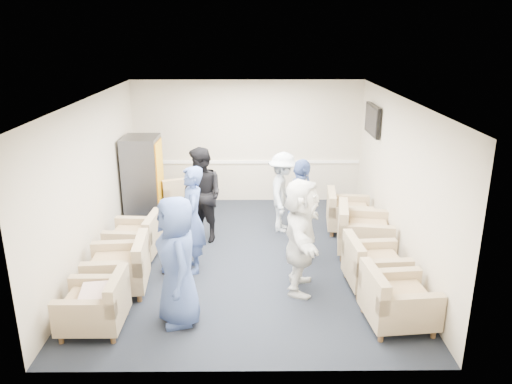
{
  "coord_description": "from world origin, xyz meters",
  "views": [
    {
      "loc": [
        0.09,
        -7.79,
        3.74
      ],
      "look_at": [
        0.16,
        0.2,
        1.11
      ],
      "focal_mm": 35.0,
      "sensor_mm": 36.0,
      "label": 1
    }
  ],
  "objects_px": {
    "person_mid_left": "(192,220)",
    "person_back_left": "(202,195)",
    "armchair_left_near": "(97,307)",
    "person_front_right": "(301,236)",
    "person_mid_right": "(301,210)",
    "armchair_left_mid": "(121,269)",
    "armchair_left_far": "(137,239)",
    "armchair_corner": "(180,196)",
    "armchair_right_midfar": "(361,233)",
    "armchair_right_far": "(346,214)",
    "person_front_left": "(177,261)",
    "person_back_right": "(283,192)",
    "armchair_right_midnear": "(372,267)",
    "vending_machine": "(143,179)",
    "armchair_right_near": "(394,302)"
  },
  "relations": [
    {
      "from": "person_back_right",
      "to": "armchair_corner",
      "type": "bearing_deg",
      "value": 72.94
    },
    {
      "from": "armchair_right_midnear",
      "to": "person_mid_right",
      "type": "relative_size",
      "value": 0.52
    },
    {
      "from": "armchair_right_far",
      "to": "armchair_corner",
      "type": "height_order",
      "value": "armchair_corner"
    },
    {
      "from": "armchair_corner",
      "to": "armchair_right_midfar",
      "type": "bearing_deg",
      "value": 125.18
    },
    {
      "from": "person_mid_left",
      "to": "person_mid_right",
      "type": "bearing_deg",
      "value": 95.11
    },
    {
      "from": "armchair_right_far",
      "to": "person_front_left",
      "type": "height_order",
      "value": "person_front_left"
    },
    {
      "from": "vending_machine",
      "to": "person_back_right",
      "type": "height_order",
      "value": "vending_machine"
    },
    {
      "from": "armchair_right_far",
      "to": "person_front_right",
      "type": "bearing_deg",
      "value": 160.31
    },
    {
      "from": "armchair_left_far",
      "to": "person_back_left",
      "type": "distance_m",
      "value": 1.4
    },
    {
      "from": "armchair_right_midnear",
      "to": "person_mid_right",
      "type": "xyz_separation_m",
      "value": [
        -0.98,
        1.06,
        0.53
      ]
    },
    {
      "from": "armchair_right_midnear",
      "to": "person_front_right",
      "type": "bearing_deg",
      "value": 88.7
    },
    {
      "from": "person_front_left",
      "to": "armchair_right_far",
      "type": "bearing_deg",
      "value": 118.74
    },
    {
      "from": "armchair_right_near",
      "to": "armchair_corner",
      "type": "bearing_deg",
      "value": 32.29
    },
    {
      "from": "person_mid_left",
      "to": "person_back_right",
      "type": "bearing_deg",
      "value": 127.66
    },
    {
      "from": "person_mid_left",
      "to": "armchair_left_far",
      "type": "bearing_deg",
      "value": -124.8
    },
    {
      "from": "armchair_left_mid",
      "to": "armchair_corner",
      "type": "distance_m",
      "value": 3.43
    },
    {
      "from": "armchair_right_midfar",
      "to": "person_mid_right",
      "type": "height_order",
      "value": "person_mid_right"
    },
    {
      "from": "person_back_left",
      "to": "person_front_right",
      "type": "height_order",
      "value": "person_front_right"
    },
    {
      "from": "armchair_right_near",
      "to": "vending_machine",
      "type": "bearing_deg",
      "value": 40.33
    },
    {
      "from": "armchair_left_near",
      "to": "armchair_right_far",
      "type": "relative_size",
      "value": 0.88
    },
    {
      "from": "armchair_left_near",
      "to": "person_front_right",
      "type": "bearing_deg",
      "value": 110.48
    },
    {
      "from": "armchair_corner",
      "to": "person_front_left",
      "type": "relative_size",
      "value": 0.64
    },
    {
      "from": "vending_machine",
      "to": "person_mid_right",
      "type": "distance_m",
      "value": 3.52
    },
    {
      "from": "person_mid_right",
      "to": "person_mid_left",
      "type": "bearing_deg",
      "value": 96.44
    },
    {
      "from": "person_front_right",
      "to": "armchair_corner",
      "type": "bearing_deg",
      "value": 40.52
    },
    {
      "from": "person_mid_right",
      "to": "person_front_right",
      "type": "relative_size",
      "value": 1.0
    },
    {
      "from": "person_mid_left",
      "to": "person_back_right",
      "type": "xyz_separation_m",
      "value": [
        1.53,
        1.65,
        -0.09
      ]
    },
    {
      "from": "armchair_right_far",
      "to": "person_mid_left",
      "type": "bearing_deg",
      "value": 126.71
    },
    {
      "from": "armchair_left_far",
      "to": "person_mid_right",
      "type": "height_order",
      "value": "person_mid_right"
    },
    {
      "from": "person_mid_left",
      "to": "person_back_left",
      "type": "xyz_separation_m",
      "value": [
        0.04,
        1.22,
        0.0
      ]
    },
    {
      "from": "vending_machine",
      "to": "person_mid_left",
      "type": "distance_m",
      "value": 2.61
    },
    {
      "from": "person_mid_left",
      "to": "armchair_right_near",
      "type": "bearing_deg",
      "value": 50.74
    },
    {
      "from": "armchair_corner",
      "to": "armchair_right_near",
      "type": "bearing_deg",
      "value": 105.06
    },
    {
      "from": "armchair_left_mid",
      "to": "armchair_right_far",
      "type": "bearing_deg",
      "value": 116.78
    },
    {
      "from": "armchair_left_mid",
      "to": "vending_machine",
      "type": "distance_m",
      "value": 3.01
    },
    {
      "from": "armchair_right_midfar",
      "to": "person_front_left",
      "type": "relative_size",
      "value": 0.6
    },
    {
      "from": "armchair_left_mid",
      "to": "armchair_left_far",
      "type": "distance_m",
      "value": 1.14
    },
    {
      "from": "armchair_right_midnear",
      "to": "person_mid_left",
      "type": "bearing_deg",
      "value": 73.59
    },
    {
      "from": "person_mid_left",
      "to": "person_front_right",
      "type": "height_order",
      "value": "person_front_right"
    },
    {
      "from": "armchair_corner",
      "to": "person_back_left",
      "type": "height_order",
      "value": "person_back_left"
    },
    {
      "from": "armchair_corner",
      "to": "person_mid_left",
      "type": "bearing_deg",
      "value": 79.21
    },
    {
      "from": "armchair_right_far",
      "to": "person_front_left",
      "type": "relative_size",
      "value": 0.52
    },
    {
      "from": "armchair_left_near",
      "to": "armchair_left_far",
      "type": "distance_m",
      "value": 2.14
    },
    {
      "from": "person_mid_right",
      "to": "person_front_right",
      "type": "bearing_deg",
      "value": 166.53
    },
    {
      "from": "person_front_left",
      "to": "person_front_right",
      "type": "distance_m",
      "value": 1.88
    },
    {
      "from": "armchair_right_far",
      "to": "person_back_left",
      "type": "relative_size",
      "value": 0.53
    },
    {
      "from": "person_mid_left",
      "to": "person_back_left",
      "type": "bearing_deg",
      "value": 168.57
    },
    {
      "from": "armchair_right_midnear",
      "to": "armchair_right_midfar",
      "type": "distance_m",
      "value": 1.22
    },
    {
      "from": "vending_machine",
      "to": "person_mid_right",
      "type": "bearing_deg",
      "value": -31.51
    },
    {
      "from": "armchair_left_far",
      "to": "armchair_right_midnear",
      "type": "distance_m",
      "value": 3.91
    }
  ]
}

